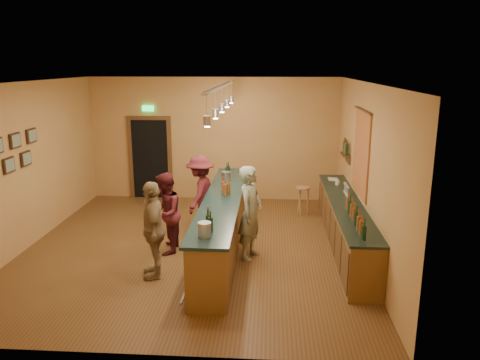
# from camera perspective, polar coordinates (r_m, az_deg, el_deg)

# --- Properties ---
(floor) EXTENTS (7.00, 7.00, 0.00)m
(floor) POSITION_cam_1_polar(r_m,az_deg,el_deg) (9.37, -5.71, -8.20)
(floor) COLOR brown
(floor) RESTS_ON ground
(ceiling) EXTENTS (6.50, 7.00, 0.02)m
(ceiling) POSITION_cam_1_polar(r_m,az_deg,el_deg) (8.68, -6.24, 11.75)
(ceiling) COLOR silver
(ceiling) RESTS_ON wall_back
(wall_back) EXTENTS (6.50, 0.02, 3.20)m
(wall_back) POSITION_cam_1_polar(r_m,az_deg,el_deg) (12.29, -3.22, 4.97)
(wall_back) COLOR #BB7D46
(wall_back) RESTS_ON floor
(wall_front) EXTENTS (6.50, 0.02, 3.20)m
(wall_front) POSITION_cam_1_polar(r_m,az_deg,el_deg) (5.61, -12.00, -6.49)
(wall_front) COLOR #BB7D46
(wall_front) RESTS_ON floor
(wall_left) EXTENTS (0.02, 7.00, 3.20)m
(wall_left) POSITION_cam_1_polar(r_m,az_deg,el_deg) (9.97, -24.72, 1.55)
(wall_left) COLOR #BB7D46
(wall_left) RESTS_ON floor
(wall_right) EXTENTS (0.02, 7.00, 3.20)m
(wall_right) POSITION_cam_1_polar(r_m,az_deg,el_deg) (8.93, 15.05, 1.04)
(wall_right) COLOR #BB7D46
(wall_right) RESTS_ON floor
(doorway) EXTENTS (1.15, 0.09, 2.48)m
(doorway) POSITION_cam_1_polar(r_m,az_deg,el_deg) (12.67, -10.87, 2.84)
(doorway) COLOR black
(doorway) RESTS_ON wall_back
(tapestry) EXTENTS (0.03, 1.40, 1.60)m
(tapestry) POSITION_cam_1_polar(r_m,az_deg,el_deg) (9.26, 14.56, 3.11)
(tapestry) COLOR maroon
(tapestry) RESTS_ON wall_right
(bottle_shelf) EXTENTS (0.17, 0.55, 0.54)m
(bottle_shelf) POSITION_cam_1_polar(r_m,az_deg,el_deg) (10.74, 12.76, 3.68)
(bottle_shelf) COLOR #522B18
(bottle_shelf) RESTS_ON wall_right
(picture_grid) EXTENTS (0.06, 2.20, 0.70)m
(picture_grid) POSITION_cam_1_polar(r_m,az_deg,el_deg) (9.24, -26.89, 2.64)
(picture_grid) COLOR #382111
(picture_grid) RESTS_ON wall_left
(back_counter) EXTENTS (0.60, 4.55, 1.27)m
(back_counter) POSITION_cam_1_polar(r_m,az_deg,el_deg) (9.36, 12.72, -5.33)
(back_counter) COLOR brown
(back_counter) RESTS_ON floor
(tasting_bar) EXTENTS (0.73, 5.10, 1.38)m
(tasting_bar) POSITION_cam_1_polar(r_m,az_deg,el_deg) (9.08, -2.11, -4.79)
(tasting_bar) COLOR brown
(tasting_bar) RESTS_ON floor
(pendant_track) EXTENTS (0.11, 4.60, 0.50)m
(pendant_track) POSITION_cam_1_polar(r_m,az_deg,el_deg) (8.61, -2.24, 10.35)
(pendant_track) COLOR silver
(pendant_track) RESTS_ON ceiling
(bartender) EXTENTS (0.60, 0.74, 1.75)m
(bartender) POSITION_cam_1_polar(r_m,az_deg,el_deg) (8.59, 1.29, -4.00)
(bartender) COLOR gray
(bartender) RESTS_ON floor
(customer_a) EXTENTS (0.62, 0.78, 1.56)m
(customer_a) POSITION_cam_1_polar(r_m,az_deg,el_deg) (8.96, -9.10, -4.04)
(customer_a) COLOR #59191E
(customer_a) RESTS_ON floor
(customer_b) EXTENTS (0.64, 1.05, 1.67)m
(customer_b) POSITION_cam_1_polar(r_m,az_deg,el_deg) (7.99, -10.53, -5.96)
(customer_b) COLOR #997A51
(customer_b) RESTS_ON floor
(customer_c) EXTENTS (0.79, 1.15, 1.65)m
(customer_c) POSITION_cam_1_polar(r_m,az_deg,el_deg) (10.06, -4.86, -1.64)
(customer_c) COLOR #59191E
(customer_c) RESTS_ON floor
(bar_stool) EXTENTS (0.34, 0.34, 0.69)m
(bar_stool) POSITION_cam_1_polar(r_m,az_deg,el_deg) (11.18, 7.65, -1.57)
(bar_stool) COLOR #9C6646
(bar_stool) RESTS_ON floor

